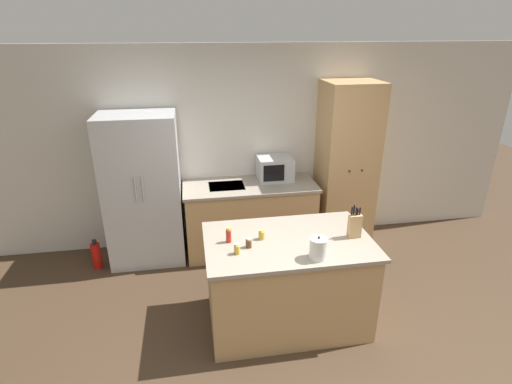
{
  "coord_description": "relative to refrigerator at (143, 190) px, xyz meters",
  "views": [
    {
      "loc": [
        -0.86,
        -2.69,
        2.77
      ],
      "look_at": [
        -0.17,
        1.4,
        1.05
      ],
      "focal_mm": 28.0,
      "sensor_mm": 36.0,
      "label": 1
    }
  ],
  "objects": [
    {
      "name": "spice_bottle_amber_oil",
      "position": [
        1.2,
        -1.43,
        0.04
      ],
      "size": [
        0.06,
        0.06,
        0.09
      ],
      "color": "gold",
      "rests_on": "kitchen_island"
    },
    {
      "name": "ground_plane",
      "position": [
        1.47,
        -1.97,
        -0.93
      ],
      "size": [
        14.0,
        14.0,
        0.0
      ],
      "primitive_type": "plane",
      "color": "#423021"
    },
    {
      "name": "kitchen_island",
      "position": [
        1.45,
        -1.48,
        -0.47
      ],
      "size": [
        1.57,
        0.99,
        0.93
      ],
      "color": "tan",
      "rests_on": "ground_plane"
    },
    {
      "name": "knife_block",
      "position": [
        2.08,
        -1.52,
        0.12
      ],
      "size": [
        0.12,
        0.07,
        0.33
      ],
      "color": "tan",
      "rests_on": "kitchen_island"
    },
    {
      "name": "microwave",
      "position": [
        1.66,
        0.13,
        0.14
      ],
      "size": [
        0.44,
        0.37,
        0.3
      ],
      "color": "#B2B5B7",
      "rests_on": "back_counter"
    },
    {
      "name": "back_counter",
      "position": [
        1.31,
        -0.01,
        -0.47
      ],
      "size": [
        1.69,
        0.72,
        0.92
      ],
      "color": "tan",
      "rests_on": "ground_plane"
    },
    {
      "name": "spice_bottle_tall_dark",
      "position": [
        1.06,
        -1.55,
        0.04
      ],
      "size": [
        0.05,
        0.05,
        0.09
      ],
      "color": "#563319",
      "rests_on": "kitchen_island"
    },
    {
      "name": "pantry_cabinet",
      "position": [
        2.59,
        0.03,
        0.15
      ],
      "size": [
        0.68,
        0.63,
        2.17
      ],
      "color": "tan",
      "rests_on": "ground_plane"
    },
    {
      "name": "kettle",
      "position": [
        1.62,
        -1.83,
        0.09
      ],
      "size": [
        0.15,
        0.15,
        0.21
      ],
      "color": "white",
      "rests_on": "kitchen_island"
    },
    {
      "name": "spice_bottle_green_herb",
      "position": [
        0.95,
        -1.65,
        0.04
      ],
      "size": [
        0.05,
        0.05,
        0.1
      ],
      "color": "gold",
      "rests_on": "kitchen_island"
    },
    {
      "name": "wall_back",
      "position": [
        1.47,
        0.36,
        0.37
      ],
      "size": [
        7.2,
        0.06,
        2.6
      ],
      "color": "beige",
      "rests_on": "ground_plane"
    },
    {
      "name": "spice_bottle_short_red",
      "position": [
        0.9,
        -1.43,
        0.07
      ],
      "size": [
        0.05,
        0.05,
        0.15
      ],
      "color": "#B2281E",
      "rests_on": "kitchen_island"
    },
    {
      "name": "fire_extinguisher",
      "position": [
        -0.63,
        -0.16,
        -0.76
      ],
      "size": [
        0.11,
        0.11,
        0.39
      ],
      "color": "red",
      "rests_on": "ground_plane"
    },
    {
      "name": "refrigerator",
      "position": [
        0.0,
        0.0,
        0.0
      ],
      "size": [
        0.9,
        0.68,
        1.86
      ],
      "color": "#B7BABC",
      "rests_on": "ground_plane"
    }
  ]
}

